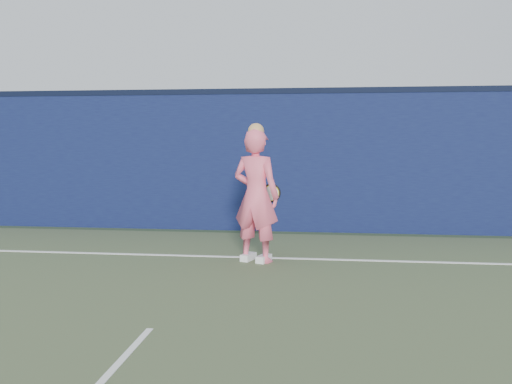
# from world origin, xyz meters

# --- Properties ---
(ground) EXTENTS (80.00, 80.00, 0.00)m
(ground) POSITION_xyz_m (0.00, 0.00, 0.00)
(ground) COLOR #2D4027
(ground) RESTS_ON ground
(backstop_wall) EXTENTS (24.00, 0.40, 2.50)m
(backstop_wall) POSITION_xyz_m (0.00, 6.50, 1.25)
(backstop_wall) COLOR #0D123B
(backstop_wall) RESTS_ON ground
(wall_cap) EXTENTS (24.00, 0.42, 0.10)m
(wall_cap) POSITION_xyz_m (0.00, 6.50, 2.55)
(wall_cap) COLOR black
(wall_cap) RESTS_ON backstop_wall
(player) EXTENTS (0.77, 0.64, 1.90)m
(player) POSITION_xyz_m (0.60, 3.79, 0.92)
(player) COLOR #FC627F
(player) RESTS_ON ground
(racket) EXTENTS (0.51, 0.15, 0.28)m
(racket) POSITION_xyz_m (0.74, 4.23, 0.91)
(racket) COLOR black
(racket) RESTS_ON ground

